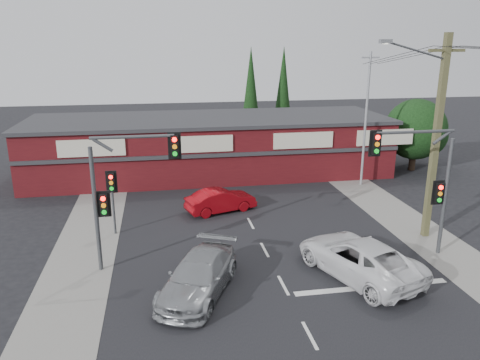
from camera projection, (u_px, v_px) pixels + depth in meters
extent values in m
plane|color=black|center=(279.00, 277.00, 19.82)|extent=(120.00, 120.00, 0.00)
cube|color=black|center=(255.00, 232.00, 24.55)|extent=(14.00, 70.00, 0.01)
cube|color=gray|center=(87.00, 243.00, 23.14)|extent=(3.00, 70.00, 0.02)
cube|color=gray|center=(405.00, 221.00, 25.95)|extent=(3.00, 70.00, 0.02)
cube|color=silver|center=(372.00, 287.00, 18.98)|extent=(6.50, 0.35, 0.01)
imported|color=white|center=(359.00, 257.00, 19.78)|extent=(4.60, 6.46, 1.64)
imported|color=#9EA1A3|center=(199.00, 276.00, 18.34)|extent=(4.09, 5.60, 1.51)
imported|color=maroon|center=(221.00, 200.00, 27.30)|extent=(4.37, 2.65, 1.36)
cube|color=silver|center=(310.00, 335.00, 15.86)|extent=(0.12, 1.60, 0.01)
cube|color=silver|center=(283.00, 285.00, 19.12)|extent=(0.12, 1.60, 0.01)
cube|color=silver|center=(265.00, 250.00, 22.38)|extent=(0.12, 1.60, 0.01)
cube|color=silver|center=(251.00, 223.00, 25.64)|extent=(0.12, 1.60, 0.01)
cube|color=silver|center=(240.00, 203.00, 28.90)|extent=(0.12, 1.60, 0.01)
cube|color=#430D11|center=(210.00, 147.00, 35.15)|extent=(26.00, 8.00, 4.00)
cube|color=#2D2D30|center=(209.00, 119.00, 34.55)|extent=(26.40, 8.40, 0.25)
cube|color=beige|center=(91.00, 148.00, 29.69)|extent=(4.20, 0.12, 1.10)
cube|color=beige|center=(201.00, 144.00, 30.84)|extent=(4.20, 0.12, 1.10)
cube|color=beige|center=(303.00, 140.00, 32.00)|extent=(4.20, 0.12, 1.10)
cube|color=beige|center=(385.00, 137.00, 32.99)|extent=(4.20, 0.12, 1.10)
cube|color=#2D2D30|center=(217.00, 155.00, 31.19)|extent=(26.00, 0.15, 0.25)
cylinder|color=#2D2116|center=(412.00, 159.00, 36.13)|extent=(0.50, 0.50, 1.80)
sphere|color=black|center=(416.00, 129.00, 35.48)|extent=(4.60, 4.60, 4.60)
sphere|color=black|center=(425.00, 135.00, 36.87)|extent=(3.40, 3.40, 3.40)
sphere|color=black|center=(390.00, 138.00, 36.84)|extent=(2.80, 2.80, 2.80)
cylinder|color=#2D2116|center=(250.00, 139.00, 42.78)|extent=(0.24, 0.24, 2.00)
cone|color=black|center=(251.00, 90.00, 41.51)|extent=(1.80, 1.80, 7.50)
cylinder|color=#2D2116|center=(282.00, 134.00, 45.25)|extent=(0.24, 0.24, 2.00)
cone|color=black|center=(283.00, 87.00, 43.97)|extent=(1.80, 1.80, 7.50)
cylinder|color=#47494C|center=(96.00, 211.00, 19.69)|extent=(0.18, 0.18, 5.50)
cylinder|color=#47494C|center=(132.00, 137.00, 19.09)|extent=(3.40, 0.14, 0.14)
cylinder|color=#47494C|center=(103.00, 145.00, 18.98)|extent=(0.82, 0.14, 0.63)
cube|color=black|center=(175.00, 146.00, 19.50)|extent=(0.32, 0.22, 0.95)
cube|color=black|center=(174.00, 146.00, 19.57)|extent=(0.55, 0.04, 1.15)
cylinder|color=#FF0C07|center=(174.00, 140.00, 19.29)|extent=(0.20, 0.06, 0.20)
cylinder|color=orange|center=(175.00, 147.00, 19.38)|extent=(0.20, 0.06, 0.20)
cylinder|color=#0CE526|center=(175.00, 154.00, 19.46)|extent=(0.20, 0.06, 0.20)
cube|color=black|center=(104.00, 204.00, 19.68)|extent=(0.32, 0.22, 0.95)
cube|color=black|center=(104.00, 204.00, 19.75)|extent=(0.55, 0.04, 1.15)
cylinder|color=#FF0C07|center=(103.00, 199.00, 19.47)|extent=(0.20, 0.06, 0.20)
cylinder|color=orange|center=(104.00, 206.00, 19.56)|extent=(0.20, 0.06, 0.20)
cylinder|color=#0CE526|center=(104.00, 212.00, 19.64)|extent=(0.20, 0.06, 0.20)
cylinder|color=#47494C|center=(445.00, 198.00, 21.31)|extent=(0.18, 0.18, 5.50)
cylinder|color=#47494C|center=(416.00, 132.00, 20.13)|extent=(3.60, 0.14, 0.14)
cylinder|color=#47494C|center=(442.00, 138.00, 20.42)|extent=(0.82, 0.14, 0.63)
cube|color=black|center=(376.00, 144.00, 19.96)|extent=(0.32, 0.22, 0.95)
cube|color=black|center=(375.00, 143.00, 20.03)|extent=(0.55, 0.04, 1.15)
cylinder|color=#FF0C07|center=(378.00, 137.00, 19.75)|extent=(0.20, 0.06, 0.20)
cylinder|color=orange|center=(377.00, 144.00, 19.84)|extent=(0.20, 0.06, 0.20)
cylinder|color=#0CE526|center=(377.00, 151.00, 19.92)|extent=(0.20, 0.06, 0.20)
cube|color=black|center=(439.00, 193.00, 21.18)|extent=(0.32, 0.22, 0.95)
cube|color=black|center=(438.00, 192.00, 21.25)|extent=(0.55, 0.04, 1.15)
cylinder|color=#FF0C07|center=(441.00, 187.00, 20.97)|extent=(0.20, 0.06, 0.20)
cylinder|color=orange|center=(440.00, 194.00, 21.06)|extent=(0.20, 0.06, 0.20)
cylinder|color=#0CE526|center=(439.00, 200.00, 21.14)|extent=(0.20, 0.06, 0.20)
cylinder|color=#47494C|center=(113.00, 206.00, 23.88)|extent=(0.12, 0.12, 3.00)
cube|color=black|center=(111.00, 182.00, 23.51)|extent=(0.32, 0.22, 0.95)
cube|color=black|center=(112.00, 182.00, 23.57)|extent=(0.55, 0.04, 1.15)
cylinder|color=#FF0C07|center=(111.00, 177.00, 23.30)|extent=(0.20, 0.06, 0.20)
cylinder|color=orange|center=(111.00, 183.00, 23.38)|extent=(0.20, 0.06, 0.20)
cylinder|color=#0CE526|center=(112.00, 189.00, 23.47)|extent=(0.20, 0.06, 0.20)
cube|color=brown|center=(436.00, 140.00, 22.64)|extent=(0.30, 0.30, 10.00)
cube|color=brown|center=(447.00, 50.00, 21.45)|extent=(1.80, 0.14, 0.14)
cylinder|color=#47494C|center=(416.00, 51.00, 21.04)|extent=(3.23, 0.39, 0.89)
cube|color=slate|center=(386.00, 41.00, 20.52)|extent=(0.55, 0.25, 0.18)
cylinder|color=silver|center=(385.00, 44.00, 20.55)|extent=(0.28, 0.28, 0.05)
cylinder|color=gray|center=(366.00, 121.00, 31.37)|extent=(0.16, 0.16, 9.00)
cube|color=gray|center=(371.00, 58.00, 30.20)|extent=(1.20, 0.10, 0.10)
cylinder|color=black|center=(392.00, 56.00, 25.75)|extent=(0.73, 9.01, 1.22)
cylinder|color=black|center=(402.00, 56.00, 25.85)|extent=(0.52, 9.00, 1.22)
cylinder|color=black|center=(412.00, 56.00, 25.95)|extent=(0.31, 9.00, 1.22)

